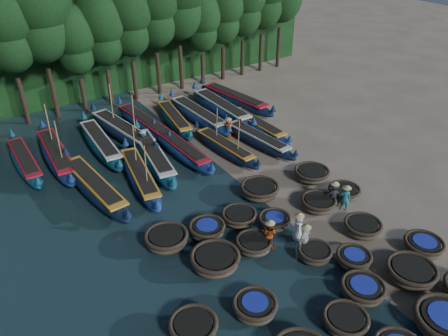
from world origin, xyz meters
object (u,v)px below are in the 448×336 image
coracle_6 (345,321)px  coracle_8 (411,272)px  coracle_16 (254,244)px  coracle_22 (239,217)px  coracle_17 (274,221)px  coracle_20 (166,239)px  fisherman_5 (143,141)px  coracle_23 (260,190)px  long_boat_17 (235,99)px  long_boat_11 (101,143)px  long_boat_15 (198,115)px  fisherman_3 (333,194)px  long_boat_6 (225,147)px  long_boat_8 (257,126)px  long_boat_13 (143,122)px  long_boat_4 (154,156)px  coracle_13 (354,258)px  coracle_10 (193,328)px  long_boat_14 (174,119)px  coracle_3 (445,321)px  long_boat_9 (25,161)px  long_boat_12 (123,131)px  long_boat_16 (222,108)px  long_boat_10 (56,155)px  fisherman_4 (305,238)px  coracle_19 (344,192)px  fisherman_2 (269,233)px  coracle_11 (255,307)px  coracle_15 (215,260)px  coracle_7 (363,289)px  fisherman_6 (228,127)px  long_boat_7 (258,139)px  coracle_24 (312,174)px  coracle_21 (207,229)px  long_boat_2 (95,187)px  coracle_9 (424,245)px  coracle_12 (315,253)px  long_boat_5 (181,149)px  long_boat_3 (140,176)px

coracle_6 → coracle_8: bearing=3.1°
coracle_16 → coracle_22: size_ratio=0.89×
coracle_17 → coracle_20: 5.85m
fisherman_5 → coracle_23: bearing=-155.6°
coracle_23 → long_boat_17: (6.39, 11.84, 0.15)m
long_boat_11 → long_boat_15: bearing=5.1°
coracle_22 → coracle_23: 2.81m
coracle_16 → fisherman_3: bearing=5.0°
long_boat_6 → long_boat_8: 4.18m
long_boat_13 → long_boat_4: bearing=-112.0°
coracle_13 → coracle_17: bearing=107.4°
coracle_10 → long_boat_14: long_boat_14 is taller
coracle_3 → coracle_8: size_ratio=1.15×
long_boat_9 → long_boat_12: 7.01m
long_boat_9 → long_boat_15: 13.11m
long_boat_12 → long_boat_16: bearing=-13.0°
coracle_16 → long_boat_10: long_boat_10 is taller
coracle_8 → fisherman_4: 5.06m
coracle_19 → long_boat_11: bearing=126.7°
fisherman_2 → fisherman_4: bearing=-167.5°
coracle_11 → long_boat_15: bearing=66.7°
coracle_15 → fisherman_5: (1.97, 12.45, 0.35)m
long_boat_17 → coracle_7: bearing=-118.7°
coracle_8 → long_boat_10: bearing=118.6°
long_boat_8 → long_boat_12: (-8.97, 4.60, 0.11)m
coracle_17 → coracle_13: bearing=-72.6°
long_boat_9 → fisherman_6: 14.11m
coracle_15 → long_boat_7: (9.12, 8.65, 0.04)m
coracle_24 → long_boat_17: (2.52, 12.17, 0.19)m
coracle_24 → long_boat_13: 13.82m
coracle_11 → coracle_21: bearing=79.9°
coracle_21 → long_boat_4: bearing=84.0°
long_boat_2 → long_boat_10: long_boat_10 is taller
long_boat_6 → coracle_9: bearing=-83.1°
coracle_17 → coracle_22: bearing=135.2°
coracle_12 → long_boat_4: long_boat_4 is taller
long_boat_5 → long_boat_12: size_ratio=0.89×
coracle_10 → coracle_23: size_ratio=0.72×
coracle_6 → long_boat_2: 15.89m
long_boat_3 → coracle_23: bearing=-34.1°
coracle_23 → long_boat_9: bearing=134.7°
long_boat_4 → coracle_10: bearing=-100.0°
coracle_6 → long_boat_5: bearing=85.8°
coracle_11 → coracle_16: coracle_11 is taller
coracle_12 → long_boat_5: bearing=92.7°
coracle_6 → long_boat_8: long_boat_8 is taller
long_boat_17 → fisherman_2: (-8.66, -15.61, 0.22)m
coracle_6 → coracle_16: coracle_6 is taller
coracle_17 → long_boat_12: 14.54m
coracle_15 → long_boat_12: bearing=84.5°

